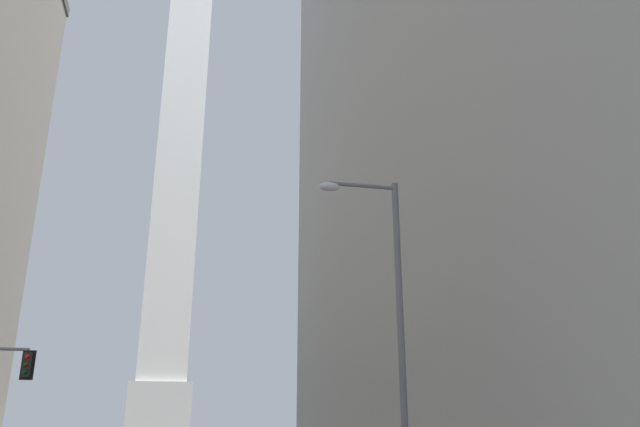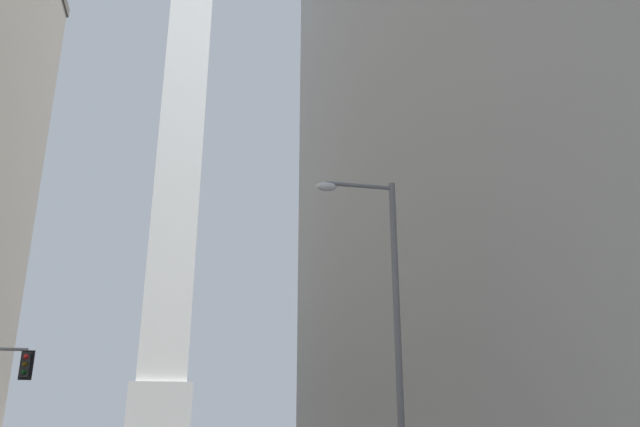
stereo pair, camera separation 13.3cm
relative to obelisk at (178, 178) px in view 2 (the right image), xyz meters
The scene contains 3 objects.
building_right 59.05m from the obelisk, 63.99° to the right, with size 28.67×44.55×45.78m.
obelisk is the anchor object (origin of this frame).
street_lamp 70.06m from the obelisk, 82.98° to the right, with size 2.51×0.36×8.99m.
Camera 2 is at (2.15, -1.68, 1.83)m, focal length 35.00 mm.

